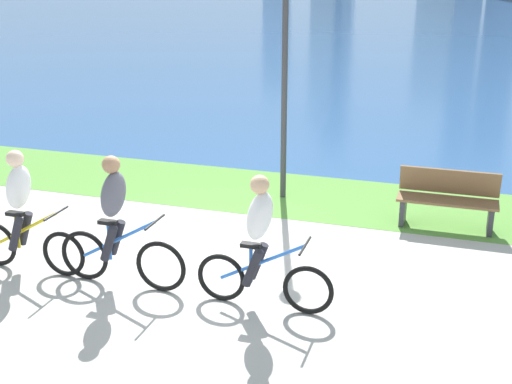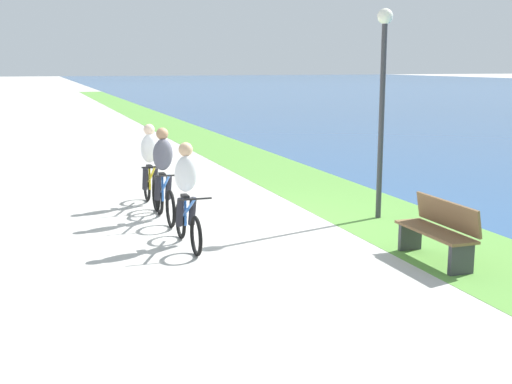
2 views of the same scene
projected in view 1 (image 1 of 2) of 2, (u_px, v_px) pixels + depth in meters
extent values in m
plane|color=#B2AFA8|center=(200.00, 254.00, 9.42)|extent=(300.00, 300.00, 0.00)
cube|color=#59933D|center=(260.00, 191.00, 11.95)|extent=(120.00, 2.32, 0.01)
cube|color=#2D568C|center=(430.00, 13.00, 51.11)|extent=(300.00, 84.81, 0.00)
torus|color=black|center=(308.00, 290.00, 7.74)|extent=(0.61, 0.06, 0.61)
torus|color=black|center=(221.00, 277.00, 8.05)|extent=(0.61, 0.06, 0.61)
cylinder|color=blue|center=(262.00, 262.00, 7.81)|extent=(1.05, 0.04, 0.59)
cylinder|color=blue|center=(251.00, 264.00, 7.87)|extent=(0.04, 0.04, 0.46)
cube|color=black|center=(251.00, 245.00, 7.79)|extent=(0.24, 0.10, 0.05)
cylinder|color=black|center=(305.00, 246.00, 7.58)|extent=(0.03, 0.52, 0.03)
ellipsoid|color=white|center=(260.00, 216.00, 7.63)|extent=(0.40, 0.36, 0.65)
sphere|color=#D8AD84|center=(260.00, 185.00, 7.51)|extent=(0.22, 0.22, 0.22)
cylinder|color=#26262D|center=(258.00, 261.00, 7.94)|extent=(0.27, 0.11, 0.49)
cylinder|color=#26262D|center=(253.00, 268.00, 7.76)|extent=(0.27, 0.11, 0.49)
torus|color=black|center=(161.00, 266.00, 8.27)|extent=(0.67, 0.06, 0.67)
torus|color=black|center=(85.00, 255.00, 8.58)|extent=(0.67, 0.06, 0.67)
cylinder|color=blue|center=(119.00, 239.00, 8.34)|extent=(1.05, 0.04, 0.62)
cylinder|color=blue|center=(109.00, 242.00, 8.39)|extent=(0.04, 0.04, 0.49)
cube|color=black|center=(108.00, 222.00, 8.31)|extent=(0.24, 0.10, 0.05)
cylinder|color=black|center=(155.00, 222.00, 8.09)|extent=(0.03, 0.52, 0.03)
ellipsoid|color=#595966|center=(113.00, 194.00, 8.15)|extent=(0.40, 0.36, 0.65)
sphere|color=#A57A59|center=(111.00, 165.00, 8.02)|extent=(0.22, 0.22, 0.22)
cylinder|color=#26262D|center=(117.00, 237.00, 8.46)|extent=(0.27, 0.11, 0.49)
cylinder|color=#26262D|center=(109.00, 243.00, 8.28)|extent=(0.27, 0.11, 0.49)
torus|color=black|center=(64.00, 254.00, 8.68)|extent=(0.62, 0.06, 0.62)
cylinder|color=gold|center=(25.00, 229.00, 8.74)|extent=(1.02, 0.04, 0.60)
cylinder|color=gold|center=(17.00, 231.00, 8.80)|extent=(0.04, 0.04, 0.46)
cube|color=black|center=(15.00, 214.00, 8.71)|extent=(0.24, 0.10, 0.05)
cylinder|color=black|center=(56.00, 213.00, 8.51)|extent=(0.03, 0.52, 0.03)
ellipsoid|color=white|center=(18.00, 187.00, 8.56)|extent=(0.40, 0.36, 0.65)
sphere|color=beige|center=(15.00, 159.00, 8.43)|extent=(0.22, 0.22, 0.22)
cylinder|color=#26262D|center=(25.00, 228.00, 8.87)|extent=(0.27, 0.11, 0.49)
cylinder|color=#26262D|center=(16.00, 234.00, 8.69)|extent=(0.27, 0.11, 0.49)
cube|color=brown|center=(447.00, 201.00, 10.18)|extent=(1.50, 0.45, 0.04)
cube|color=brown|center=(449.00, 181.00, 10.27)|extent=(1.50, 0.11, 0.40)
cube|color=#38383D|center=(490.00, 219.00, 10.07)|extent=(0.08, 0.37, 0.45)
cube|color=#38383D|center=(403.00, 210.00, 10.44)|extent=(0.08, 0.37, 0.45)
cylinder|color=#38383D|center=(284.00, 96.00, 11.09)|extent=(0.10, 0.10, 3.57)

